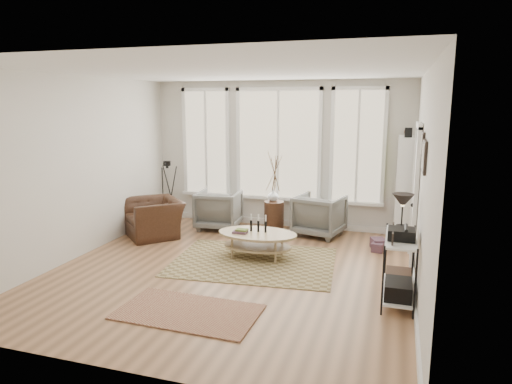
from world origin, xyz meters
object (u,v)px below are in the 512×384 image
(armchair_left, at_px, (219,210))
(armchair_right, at_px, (319,215))
(side_table, at_px, (274,191))
(accent_chair, at_px, (154,218))
(low_shelf, at_px, (400,261))
(coffee_table, at_px, (257,238))
(bookcase, at_px, (405,190))

(armchair_left, xyz_separation_m, armchair_right, (1.99, 0.12, 0.01))
(side_table, xyz_separation_m, accent_chair, (-2.06, -1.03, -0.43))
(low_shelf, xyz_separation_m, side_table, (-2.35, 2.62, 0.27))
(coffee_table, height_order, armchair_right, armchair_right)
(coffee_table, distance_m, armchair_left, 1.89)
(coffee_table, height_order, accent_chair, accent_chair)
(accent_chair, bearing_deg, armchair_left, 84.86)
(bookcase, relative_size, armchair_left, 2.45)
(coffee_table, distance_m, armchair_right, 1.73)
(bookcase, distance_m, side_table, 2.41)
(coffee_table, xyz_separation_m, armchair_left, (-1.24, 1.43, 0.06))
(accent_chair, bearing_deg, bookcase, 55.62)
(armchair_left, relative_size, armchair_right, 0.99)
(coffee_table, bearing_deg, accent_chair, 165.18)
(bookcase, xyz_separation_m, coffee_table, (-2.25, -1.52, -0.64))
(low_shelf, height_order, side_table, side_table)
(coffee_table, relative_size, armchair_left, 1.55)
(bookcase, distance_m, accent_chair, 4.60)
(bookcase, relative_size, armchair_right, 2.41)
(coffee_table, xyz_separation_m, accent_chair, (-2.21, 0.58, 0.03))
(armchair_left, bearing_deg, bookcase, 175.60)
(bookcase, xyz_separation_m, accent_chair, (-4.47, -0.93, -0.61))
(coffee_table, relative_size, accent_chair, 1.22)
(coffee_table, height_order, armchair_left, armchair_left)
(low_shelf, height_order, coffee_table, low_shelf)
(low_shelf, relative_size, side_table, 0.80)
(armchair_right, bearing_deg, low_shelf, 132.73)
(armchair_right, xyz_separation_m, side_table, (-0.90, 0.06, 0.39))
(armchair_left, height_order, armchair_right, armchair_right)
(bookcase, height_order, coffee_table, bookcase)
(bookcase, xyz_separation_m, armchair_left, (-3.49, -0.09, -0.57))
(coffee_table, height_order, side_table, side_table)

